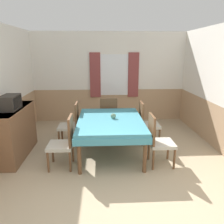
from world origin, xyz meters
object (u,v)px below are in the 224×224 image
(dining_table, at_px, (110,124))
(tv, at_px, (10,102))
(sideboard, at_px, (14,132))
(chair_left_far, at_px, (72,123))
(chair_head_window, at_px, (108,115))
(chair_right_near, at_px, (158,139))
(chair_right_far, at_px, (146,122))
(chair_left_near, at_px, (64,141))
(vase, at_px, (113,116))

(dining_table, height_order, tv, tv)
(sideboard, bearing_deg, chair_left_far, 26.85)
(chair_head_window, relative_size, chair_right_near, 1.00)
(chair_head_window, relative_size, chair_right_far, 1.00)
(sideboard, bearing_deg, tv, -72.49)
(dining_table, bearing_deg, chair_left_near, -148.61)
(sideboard, height_order, vase, sideboard)
(vase, bearing_deg, chair_right_far, 31.11)
(chair_left_far, height_order, chair_right_far, same)
(chair_left_far, bearing_deg, chair_right_far, -90.00)
(chair_right_far, bearing_deg, chair_left_near, -58.61)
(chair_left_near, bearing_deg, dining_table, -58.61)
(chair_left_near, distance_m, sideboard, 1.17)
(chair_left_far, xyz_separation_m, chair_right_near, (1.69, -1.03, 0.00))
(dining_table, relative_size, chair_left_near, 1.84)
(tv, bearing_deg, vase, 4.53)
(chair_left_near, bearing_deg, chair_right_far, -58.61)
(chair_head_window, height_order, chair_right_near, same)
(chair_right_far, distance_m, chair_right_near, 1.03)
(chair_left_far, distance_m, sideboard, 1.19)
(chair_left_near, xyz_separation_m, sideboard, (-1.06, 0.50, 0.00))
(chair_left_far, height_order, chair_right_near, same)
(chair_left_near, height_order, tv, tv)
(chair_left_far, xyz_separation_m, tv, (-1.03, -0.63, 0.63))
(chair_right_near, bearing_deg, tv, -98.49)
(tv, bearing_deg, chair_head_window, 32.21)
(dining_table, height_order, chair_left_far, chair_left_far)
(chair_head_window, distance_m, sideboard, 2.19)
(chair_right_far, distance_m, vase, 0.96)
(dining_table, xyz_separation_m, sideboard, (-1.90, -0.02, -0.13))
(chair_left_far, bearing_deg, dining_table, -121.39)
(tv, bearing_deg, chair_right_far, 12.96)
(chair_right_near, xyz_separation_m, sideboard, (-2.75, 0.50, 0.00))
(chair_right_far, xyz_separation_m, chair_left_near, (-1.69, -1.03, 0.00))
(chair_head_window, bearing_deg, chair_right_far, -33.27)
(chair_head_window, distance_m, vase, 1.07)
(chair_head_window, xyz_separation_m, sideboard, (-1.90, -1.09, 0.00))
(chair_right_near, bearing_deg, chair_left_far, -121.39)
(chair_right_far, height_order, chair_left_near, same)
(chair_left_far, distance_m, chair_left_near, 1.03)
(sideboard, bearing_deg, dining_table, 0.58)
(chair_head_window, xyz_separation_m, chair_right_far, (0.85, -0.56, 0.00))
(sideboard, bearing_deg, chair_right_near, -10.24)
(chair_head_window, height_order, vase, chair_head_window)
(chair_right_near, xyz_separation_m, chair_left_near, (-1.69, 0.00, 0.00))
(chair_right_near, distance_m, chair_left_near, 1.69)
(dining_table, xyz_separation_m, chair_head_window, (-0.00, 1.07, -0.13))
(chair_left_near, xyz_separation_m, tv, (-1.03, 0.41, 0.63))
(chair_head_window, bearing_deg, chair_right_near, -61.94)
(chair_left_near, height_order, sideboard, sideboard)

